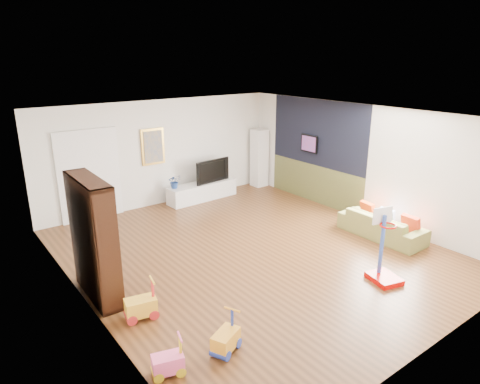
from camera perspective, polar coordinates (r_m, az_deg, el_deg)
floor at (r=8.65m, az=1.61°, el=-7.92°), size 6.50×7.50×0.00m
ceiling at (r=7.86m, az=1.79°, el=10.09°), size 6.50×7.50×0.00m
wall_back at (r=11.23m, az=-10.42°, el=5.16°), size 6.50×0.00×2.70m
wall_front at (r=5.93m, az=25.27°, el=-8.00°), size 6.50×0.00×2.70m
wall_left at (r=6.73m, az=-20.50°, el=-4.34°), size 0.00×7.50×2.70m
wall_right at (r=10.43m, az=15.79°, el=3.82°), size 0.00×7.50×2.70m
navy_accent at (r=11.20m, az=10.26°, el=7.75°), size 0.01×3.20×1.70m
olive_wainscot at (r=11.51m, az=9.89°, el=1.12°), size 0.01×3.20×1.00m
doorway at (r=10.57m, az=-19.41°, el=1.97°), size 1.45×0.06×2.10m
painting_back at (r=11.04m, az=-11.54°, el=5.95°), size 0.62×0.06×0.92m
artwork_right at (r=11.34m, az=9.21°, el=6.39°), size 0.04×0.56×0.46m
media_console at (r=11.63m, az=-5.06°, el=0.11°), size 2.00×0.59×0.46m
tall_cabinet at (r=12.68m, az=2.57°, el=4.55°), size 0.40×0.40×1.69m
bookshelf at (r=7.14m, az=-18.94°, el=-5.97°), size 0.38×1.37×1.99m
sofa at (r=9.68m, az=18.38°, el=-4.24°), size 0.73×1.86×0.54m
basketball_hoop at (r=7.73m, az=19.10°, el=-6.92°), size 0.57×0.64×1.31m
ride_on_yellow at (r=6.67m, az=-13.15°, el=-13.89°), size 0.50×0.37×0.60m
ride_on_orange at (r=5.90m, az=-1.93°, el=-18.37°), size 0.48×0.41×0.55m
ride_on_pink at (r=5.64m, az=-9.64°, el=-20.87°), size 0.43×0.34×0.51m
child at (r=10.52m, az=-17.83°, el=-1.52°), size 0.35×0.27×0.85m
tv at (r=11.61m, az=-3.99°, el=2.91°), size 1.10×0.27×0.63m
vase_plant at (r=11.15m, az=-8.72°, el=1.41°), size 0.40×0.37×0.37m
pillow_left at (r=9.49m, az=21.80°, el=-4.05°), size 0.12×0.39×0.39m
pillow_center at (r=9.80m, az=19.05°, el=-3.05°), size 0.10×0.34×0.34m
pillow_right at (r=10.05m, az=16.67°, el=-2.31°), size 0.16×0.39×0.37m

